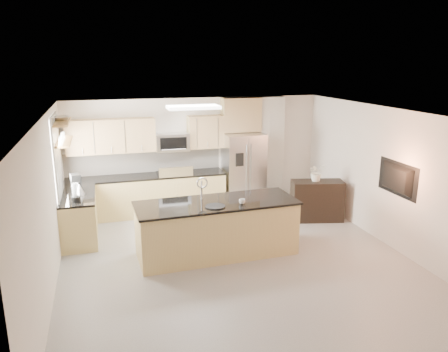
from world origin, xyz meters
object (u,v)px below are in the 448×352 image
object	(u,v)px
island	(217,228)
television	(394,179)
refrigerator	(243,170)
flower_vase	(317,168)
range	(175,192)
microwave	(172,142)
credenza	(317,201)
platter	(215,206)
bowl	(61,118)
cup	(242,201)
kettle	(79,189)
coffee_maker	(76,183)
blender	(76,194)

from	to	relation	value
island	television	distance (m)	3.34
refrigerator	flower_vase	size ratio (longest dim) A/B	2.96
refrigerator	island	size ratio (longest dim) A/B	0.61
range	flower_vase	bearing A→B (deg)	-25.55
microwave	credenza	world-z (taller)	microwave
platter	television	world-z (taller)	television
range	refrigerator	size ratio (longest dim) A/B	0.64
bowl	television	xyz separation A→B (m)	(5.76, -2.26, -1.04)
refrigerator	television	world-z (taller)	refrigerator
island	platter	xyz separation A→B (m)	(-0.09, -0.25, 0.51)
range	flower_vase	xyz separation A→B (m)	(2.89, -1.38, 0.72)
cup	kettle	size ratio (longest dim) A/B	0.44
island	coffee_maker	distance (m)	3.02
coffee_maker	island	bearing A→B (deg)	-34.49
microwave	credenza	xyz separation A→B (m)	(2.92, -1.53, -1.18)
microwave	coffee_maker	xyz separation A→B (m)	(-2.09, -0.94, -0.55)
island	blender	world-z (taller)	island
platter	kettle	bearing A→B (deg)	144.21
kettle	credenza	bearing A→B (deg)	-3.59
island	cup	world-z (taller)	island
credenza	refrigerator	bearing A→B (deg)	145.84
blender	television	bearing A→B (deg)	-15.61
cup	platter	distance (m)	0.50
microwave	television	bearing A→B (deg)	-42.75
island	bowl	size ratio (longest dim) A/B	7.35
refrigerator	platter	world-z (taller)	refrigerator
range	blender	bearing A→B (deg)	-143.06
platter	coffee_maker	xyz separation A→B (m)	(-2.35, 1.92, 0.08)
platter	television	bearing A→B (deg)	-6.67
flower_vase	microwave	bearing A→B (deg)	152.48
island	television	world-z (taller)	television
island	bowl	distance (m)	3.60
cup	flower_vase	distance (m)	2.53
range	blender	world-z (taller)	blender
blender	flower_vase	bearing A→B (deg)	2.07
microwave	television	size ratio (longest dim) A/B	0.71
credenza	television	xyz separation A→B (m)	(0.59, -1.71, 0.90)
refrigerator	bowl	size ratio (longest dim) A/B	4.48
cup	flower_vase	bearing A→B (deg)	31.88
flower_vase	coffee_maker	bearing A→B (deg)	173.53
coffee_maker	microwave	bearing A→B (deg)	24.16
microwave	blender	xyz separation A→B (m)	(-2.07, -1.68, -0.56)
kettle	bowl	size ratio (longest dim) A/B	0.64
coffee_maker	range	bearing A→B (deg)	21.27
microwave	platter	bearing A→B (deg)	-84.97
cup	platter	bearing A→B (deg)	-176.95
blender	kettle	xyz separation A→B (m)	(0.05, 0.46, -0.04)
kettle	television	size ratio (longest dim) A/B	0.24
microwave	refrigerator	distance (m)	1.82
island	flower_vase	size ratio (longest dim) A/B	4.85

